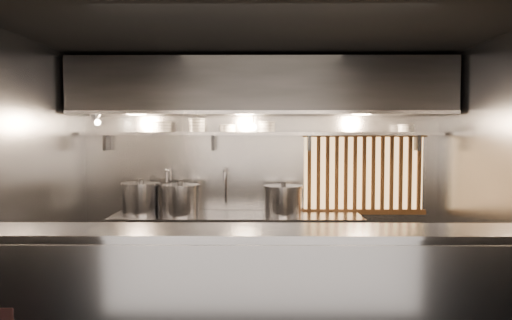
{
  "coord_description": "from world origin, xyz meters",
  "views": [
    {
      "loc": [
        -0.02,
        -4.85,
        1.89
      ],
      "look_at": [
        -0.06,
        0.55,
        1.6
      ],
      "focal_mm": 35.0,
      "sensor_mm": 36.0,
      "label": 1
    }
  ],
  "objects_px": {
    "heat_lamp": "(96,117)",
    "stock_pot_left": "(141,198)",
    "stock_pot_right": "(283,200)",
    "stock_pot_mid": "(180,200)",
    "pendant_bulb": "(253,127)"
  },
  "relations": [
    {
      "from": "stock_pot_right",
      "to": "pendant_bulb",
      "type": "bearing_deg",
      "value": 168.43
    },
    {
      "from": "pendant_bulb",
      "to": "stock_pot_left",
      "type": "height_order",
      "value": "pendant_bulb"
    },
    {
      "from": "heat_lamp",
      "to": "stock_pot_left",
      "type": "height_order",
      "value": "heat_lamp"
    },
    {
      "from": "pendant_bulb",
      "to": "heat_lamp",
      "type": "bearing_deg",
      "value": -169.0
    },
    {
      "from": "heat_lamp",
      "to": "stock_pot_right",
      "type": "bearing_deg",
      "value": 7.23
    },
    {
      "from": "stock_pot_left",
      "to": "stock_pot_right",
      "type": "relative_size",
      "value": 1.21
    },
    {
      "from": "heat_lamp",
      "to": "pendant_bulb",
      "type": "bearing_deg",
      "value": 11.0
    },
    {
      "from": "stock_pot_left",
      "to": "stock_pot_right",
      "type": "distance_m",
      "value": 1.73
    },
    {
      "from": "heat_lamp",
      "to": "stock_pot_left",
      "type": "xyz_separation_m",
      "value": [
        0.44,
        0.31,
        -0.97
      ]
    },
    {
      "from": "stock_pot_left",
      "to": "stock_pot_right",
      "type": "height_order",
      "value": "stock_pot_left"
    },
    {
      "from": "stock_pot_right",
      "to": "stock_pot_mid",
      "type": "bearing_deg",
      "value": -178.4
    },
    {
      "from": "pendant_bulb",
      "to": "stock_pot_left",
      "type": "distance_m",
      "value": 1.61
    },
    {
      "from": "heat_lamp",
      "to": "stock_pot_left",
      "type": "relative_size",
      "value": 0.57
    },
    {
      "from": "stock_pot_left",
      "to": "stock_pot_right",
      "type": "xyz_separation_m",
      "value": [
        1.73,
        -0.04,
        -0.01
      ]
    },
    {
      "from": "pendant_bulb",
      "to": "stock_pot_right",
      "type": "xyz_separation_m",
      "value": [
        0.37,
        -0.07,
        -0.88
      ]
    }
  ]
}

